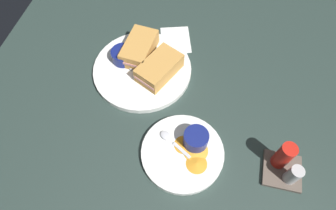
{
  "coord_description": "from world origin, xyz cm",
  "views": [
    {
      "loc": [
        42.63,
        9.36,
        68.0
      ],
      "look_at": [
        5.57,
        0.93,
        3.0
      ],
      "focal_mm": 30.73,
      "sensor_mm": 36.0,
      "label": 1
    }
  ],
  "objects": [
    {
      "name": "condiment_caddy",
      "position": [
        15.48,
        31.12,
        3.41
      ],
      "size": [
        9.0,
        9.0,
        9.5
      ],
      "color": "brown",
      "rests_on": "ground_plane"
    },
    {
      "name": "spoon_by_gravy_ramekin",
      "position": [
        14.5,
        3.33,
        1.96
      ],
      "size": [
        6.44,
        9.18,
        0.8
      ],
      "color": "silver",
      "rests_on": "plate_chips_companion"
    },
    {
      "name": "spoon_by_dark_ramekin",
      "position": [
        -4.38,
        -11.05,
        1.96
      ],
      "size": [
        7.01,
        8.85,
        0.8
      ],
      "color": "silver",
      "rests_on": "plate_sandwich_main"
    },
    {
      "name": "ground_plane",
      "position": [
        0.0,
        0.0,
        -1.5
      ],
      "size": [
        110.0,
        110.0,
        3.0
      ],
      "primitive_type": "cube",
      "color": "#283833"
    },
    {
      "name": "paper_napkin_folded",
      "position": [
        -19.83,
        -2.39,
        0.2
      ],
      "size": [
        13.14,
        11.81,
        0.4
      ],
      "primitive_type": "cube",
      "rotation": [
        0.0,
        0.0,
        0.3
      ],
      "color": "white",
      "rests_on": "ground_plane"
    },
    {
      "name": "ramekin_dark_sauce",
      "position": [
        -7.58,
        -15.44,
        3.5
      ],
      "size": [
        6.74,
        6.74,
        3.51
      ],
      "color": "navy",
      "rests_on": "plate_sandwich_main"
    },
    {
      "name": "ramekin_light_gravy",
      "position": [
        13.8,
        9.72,
        3.87
      ],
      "size": [
        6.1,
        6.1,
        4.24
      ],
      "color": "navy",
      "rests_on": "plate_chips_companion"
    },
    {
      "name": "plate_chips_companion",
      "position": [
        16.86,
        7.17,
        0.8
      ],
      "size": [
        20.43,
        20.43,
        1.6
      ],
      "primitive_type": "cylinder",
      "color": "white",
      "rests_on": "ground_plane"
    },
    {
      "name": "plantain_chip_scatter",
      "position": [
        16.63,
        9.6,
        1.9
      ],
      "size": [
        10.21,
        10.14,
        0.6
      ],
      "color": "gold",
      "rests_on": "plate_chips_companion"
    },
    {
      "name": "plate_sandwich_main",
      "position": [
        -5.72,
        -9.31,
        0.8
      ],
      "size": [
        28.45,
        28.45,
        1.6
      ],
      "primitive_type": "cylinder",
      "color": "white",
      "rests_on": "ground_plane"
    },
    {
      "name": "sandwich_half_far",
      "position": [
        -10.73,
        -11.35,
        4.0
      ],
      "size": [
        13.9,
        8.87,
        4.8
      ],
      "color": "#C68C42",
      "rests_on": "plate_sandwich_main"
    },
    {
      "name": "sandwich_half_near",
      "position": [
        -4.99,
        -3.96,
        4.0
      ],
      "size": [
        15.01,
        12.51,
        4.8
      ],
      "color": "#C68C42",
      "rests_on": "plate_sandwich_main"
    }
  ]
}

